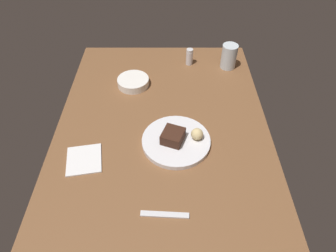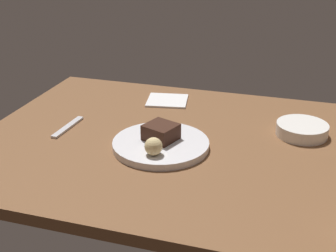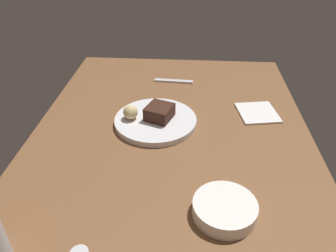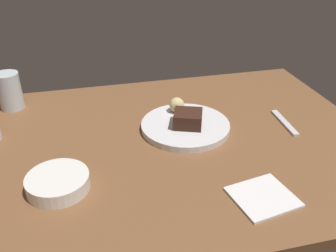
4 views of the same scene
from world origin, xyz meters
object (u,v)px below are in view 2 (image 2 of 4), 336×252
Objects in this scene: side_bowl at (302,130)px; dessert_spoon at (68,127)px; bread_roll at (153,146)px; folded_napkin at (167,101)px; dessert_plate at (161,144)px; chocolate_cake_slice at (161,132)px.

side_bowl is 0.95× the size of dessert_spoon.
folded_napkin is (-8.87, 40.66, -3.86)cm from bread_roll.
dessert_plate is at bearing 85.42° from dessert_spoon.
chocolate_cake_slice is 0.55× the size of side_bowl.
bread_roll reaches higher than dessert_plate.
bread_roll is at bearing -142.69° from side_bowl.
chocolate_cake_slice is 32.95cm from folded_napkin.
dessert_spoon reaches higher than folded_napkin.
dessert_spoon is 1.15× the size of folded_napkin.
dessert_spoon is 36.00cm from folded_napkin.
dessert_spoon is at bearing 158.86° from bread_roll.
chocolate_cake_slice reaches higher than side_bowl.
chocolate_cake_slice is at bearing 105.46° from dessert_plate.
bread_roll is 0.32× the size of side_bowl.
chocolate_cake_slice is 0.60× the size of folded_napkin.
side_bowl is 1.09× the size of folded_napkin.
bread_roll is at bearing -77.69° from folded_napkin.
chocolate_cake_slice reaches higher than folded_napkin.
bread_roll is 0.35× the size of folded_napkin.
side_bowl reaches higher than dessert_plate.
chocolate_cake_slice reaches higher than dessert_plate.
dessert_plate is 34.03cm from folded_napkin.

